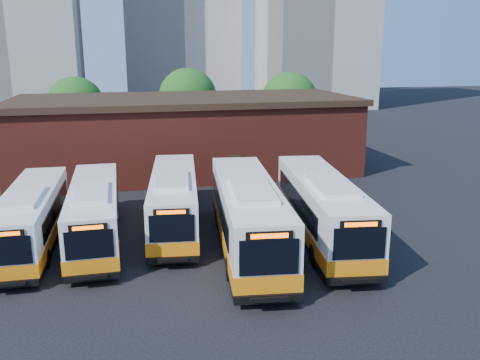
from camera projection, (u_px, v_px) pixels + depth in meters
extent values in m
plane|color=black|center=(236.00, 257.00, 25.91)|extent=(220.00, 220.00, 0.00)
cube|color=white|center=(32.00, 216.00, 27.06)|extent=(2.64, 11.43, 2.70)
cube|color=orange|center=(33.00, 229.00, 27.26)|extent=(2.69, 11.48, 0.66)
cube|color=black|center=(34.00, 238.00, 27.38)|extent=(2.68, 11.47, 0.24)
cube|color=black|center=(6.00, 251.00, 21.58)|extent=(2.06, 0.10, 1.28)
cube|color=black|center=(4.00, 234.00, 21.37)|extent=(1.61, 0.09, 0.30)
cube|color=#FF5905|center=(4.00, 234.00, 21.34)|extent=(1.28, 0.04, 0.17)
cube|color=black|center=(10.00, 285.00, 21.90)|extent=(2.42, 0.18, 0.30)
cube|color=black|center=(8.00, 285.00, 21.67)|extent=(1.38, 0.39, 0.06)
cube|color=black|center=(7.00, 285.00, 21.49)|extent=(1.38, 0.06, 0.17)
cube|color=black|center=(8.00, 210.00, 27.11)|extent=(0.22, 8.88, 1.00)
cube|color=black|center=(56.00, 207.00, 27.60)|extent=(0.22, 8.88, 1.00)
cube|color=white|center=(23.00, 197.00, 25.36)|extent=(1.72, 4.02, 0.21)
cylinder|color=black|center=(46.00, 258.00, 24.52)|extent=(0.32, 0.95, 0.95)
cylinder|color=black|center=(23.00, 220.00, 30.02)|extent=(0.32, 0.95, 0.95)
cylinder|color=black|center=(62.00, 218.00, 30.46)|extent=(0.32, 0.95, 0.95)
cube|color=white|center=(95.00, 211.00, 27.76)|extent=(2.56, 11.59, 2.75)
cube|color=orange|center=(96.00, 225.00, 27.96)|extent=(2.61, 11.64, 0.67)
cube|color=black|center=(96.00, 233.00, 28.08)|extent=(2.60, 11.63, 0.24)
cube|color=black|center=(89.00, 245.00, 22.22)|extent=(2.09, 0.08, 1.30)
cube|color=black|center=(88.00, 228.00, 22.01)|extent=(1.64, 0.07, 0.31)
cube|color=#FF5905|center=(88.00, 228.00, 21.98)|extent=(1.30, 0.03, 0.17)
cube|color=black|center=(92.00, 278.00, 22.55)|extent=(2.46, 0.16, 0.31)
cube|color=black|center=(91.00, 278.00, 22.32)|extent=(1.40, 0.38, 0.06)
cube|color=black|center=(91.00, 278.00, 22.14)|extent=(1.40, 0.05, 0.17)
cube|color=black|center=(71.00, 206.00, 27.78)|extent=(0.13, 9.02, 1.01)
cube|color=black|center=(118.00, 203.00, 28.34)|extent=(0.13, 9.02, 1.01)
cube|color=white|center=(91.00, 192.00, 26.04)|extent=(1.71, 4.06, 0.21)
cylinder|color=black|center=(70.00, 257.00, 24.73)|extent=(0.32, 0.97, 0.96)
cylinder|color=black|center=(117.00, 252.00, 25.23)|extent=(0.32, 0.97, 0.96)
cylinder|color=black|center=(79.00, 216.00, 30.72)|extent=(0.32, 0.97, 0.96)
cylinder|color=black|center=(117.00, 214.00, 31.22)|extent=(0.32, 0.97, 0.96)
cube|color=white|center=(174.00, 198.00, 29.89)|extent=(3.91, 12.16, 2.84)
cube|color=orange|center=(174.00, 212.00, 30.10)|extent=(3.96, 12.22, 0.70)
cube|color=black|center=(175.00, 220.00, 30.22)|extent=(3.95, 12.21, 0.25)
cube|color=black|center=(172.00, 229.00, 24.05)|extent=(2.15, 0.31, 1.34)
cube|color=black|center=(171.00, 212.00, 23.83)|extent=(1.69, 0.26, 0.32)
cube|color=#FF5905|center=(171.00, 212.00, 23.80)|extent=(1.34, 0.18, 0.18)
cube|color=black|center=(173.00, 260.00, 24.38)|extent=(2.54, 0.43, 0.32)
cube|color=black|center=(173.00, 260.00, 24.14)|extent=(1.48, 0.54, 0.06)
cube|color=black|center=(173.00, 260.00, 23.95)|extent=(1.44, 0.21, 0.18)
cube|color=black|center=(152.00, 193.00, 30.07)|extent=(1.13, 9.26, 1.05)
cube|color=black|center=(196.00, 192.00, 30.35)|extent=(1.13, 9.26, 1.05)
cube|color=white|center=(173.00, 180.00, 28.08)|extent=(2.20, 4.35, 0.22)
cylinder|color=black|center=(152.00, 240.00, 26.83)|extent=(0.43, 1.03, 1.00)
cylinder|color=black|center=(195.00, 238.00, 27.07)|extent=(0.43, 1.03, 1.00)
cylinder|color=black|center=(158.00, 204.00, 33.15)|extent=(0.43, 1.03, 1.00)
cylinder|color=black|center=(193.00, 203.00, 33.40)|extent=(0.43, 1.03, 1.00)
cube|color=white|center=(248.00, 213.00, 26.62)|extent=(4.31, 13.55, 3.16)
cube|color=orange|center=(248.00, 229.00, 26.85)|extent=(4.38, 13.61, 0.78)
cube|color=black|center=(248.00, 239.00, 26.98)|extent=(4.36, 13.60, 0.28)
cube|color=black|center=(269.00, 257.00, 20.11)|extent=(2.40, 0.34, 1.50)
cube|color=black|center=(269.00, 236.00, 19.87)|extent=(1.88, 0.28, 0.35)
cube|color=#FF5905|center=(270.00, 236.00, 19.83)|extent=(1.49, 0.19, 0.20)
cube|color=black|center=(269.00, 299.00, 20.48)|extent=(2.83, 0.47, 0.35)
cube|color=black|center=(270.00, 299.00, 20.21)|extent=(1.65, 0.60, 0.07)
cube|color=black|center=(271.00, 300.00, 20.00)|extent=(1.60, 0.23, 0.20)
cube|color=black|center=(220.00, 206.00, 26.81)|extent=(1.23, 10.32, 1.16)
cube|color=black|center=(273.00, 204.00, 27.13)|extent=(1.23, 10.32, 1.16)
cube|color=white|center=(252.00, 190.00, 24.60)|extent=(2.44, 4.85, 0.24)
cylinder|color=black|center=(230.00, 269.00, 23.20)|extent=(0.48, 1.14, 1.11)
cylinder|color=black|center=(285.00, 266.00, 23.48)|extent=(0.48, 1.14, 1.11)
cylinder|color=black|center=(219.00, 218.00, 30.25)|extent=(0.48, 1.14, 1.11)
cylinder|color=black|center=(261.00, 216.00, 30.53)|extent=(0.48, 1.14, 1.11)
cube|color=white|center=(322.00, 206.00, 28.05)|extent=(4.38, 13.02, 3.03)
cube|color=orange|center=(321.00, 221.00, 28.27)|extent=(4.44, 13.08, 0.75)
cube|color=black|center=(321.00, 230.00, 28.40)|extent=(4.42, 13.07, 0.27)
cube|color=black|center=(359.00, 244.00, 21.79)|extent=(2.30, 0.37, 1.44)
cube|color=black|center=(361.00, 224.00, 21.56)|extent=(1.80, 0.30, 0.34)
cube|color=#FF5905|center=(361.00, 225.00, 21.52)|extent=(1.43, 0.21, 0.19)
cube|color=black|center=(358.00, 281.00, 22.15)|extent=(2.71, 0.51, 0.34)
cube|color=black|center=(360.00, 281.00, 21.89)|extent=(1.58, 0.60, 0.06)
cube|color=black|center=(361.00, 281.00, 21.68)|extent=(1.54, 0.25, 0.19)
cube|color=black|center=(296.00, 199.00, 28.27)|extent=(1.37, 9.89, 1.12)
cube|color=black|center=(344.00, 198.00, 28.52)|extent=(1.37, 9.89, 1.12)
cube|color=white|center=(331.00, 185.00, 26.11)|extent=(2.42, 4.68, 0.23)
cylinder|color=black|center=(315.00, 255.00, 24.79)|extent=(0.48, 1.10, 1.06)
cylinder|color=black|center=(364.00, 253.00, 25.01)|extent=(0.48, 1.10, 1.06)
cylinder|color=black|center=(288.00, 211.00, 31.56)|extent=(0.48, 1.10, 1.06)
cylinder|color=black|center=(327.00, 210.00, 31.79)|extent=(0.48, 1.10, 1.06)
imported|color=#131B39|center=(302.00, 250.00, 24.33)|extent=(0.47, 0.70, 1.89)
cube|color=maroon|center=(186.00, 136.00, 44.04)|extent=(28.00, 12.00, 6.00)
cube|color=black|center=(185.00, 100.00, 43.26)|extent=(28.60, 12.60, 0.50)
cube|color=black|center=(235.00, 170.00, 39.45)|extent=(1.20, 0.08, 2.40)
cylinder|color=#382314|center=(78.00, 137.00, 53.61)|extent=(0.36, 0.36, 2.70)
sphere|color=#1E5317|center=(76.00, 106.00, 52.79)|extent=(6.00, 6.00, 6.00)
cylinder|color=#382314|center=(189.00, 129.00, 58.07)|extent=(0.36, 0.36, 2.95)
sphere|color=#1E5317|center=(188.00, 97.00, 57.18)|extent=(6.56, 6.56, 6.56)
cylinder|color=#382314|center=(288.00, 130.00, 57.65)|extent=(0.36, 0.36, 2.81)
sphere|color=#1E5317|center=(289.00, 100.00, 56.80)|extent=(6.24, 6.24, 6.24)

